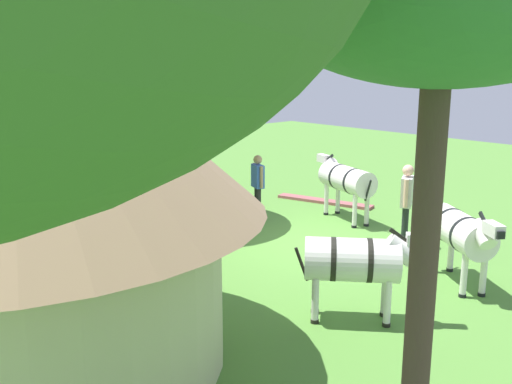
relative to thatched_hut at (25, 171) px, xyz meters
The scene contains 15 objects.
ground_plane 6.97m from the thatched_hut, 79.46° to the right, with size 36.00×36.00×0.00m, color #4E8233.
thatched_hut is the anchor object (origin of this frame).
shade_umbrella 6.86m from the thatched_hut, 49.48° to the right, with size 3.81×3.81×3.44m.
patio_dining_table 7.12m from the thatched_hut, 49.48° to the right, with size 1.56×1.14×0.74m.
patio_chair_near_lawn 6.32m from the thatched_hut, 41.64° to the right, with size 0.44×0.42×0.90m.
patio_chair_near_hut 6.31m from the thatched_hut, 57.20° to the right, with size 0.49×0.50×0.90m.
patio_chair_west_end 8.04m from the thatched_hut, 56.09° to the right, with size 0.48×0.46×0.90m.
patio_chair_east_end 7.91m from the thatched_hut, 41.86° to the right, with size 0.46×0.48×0.90m.
guest_beside_umbrella 5.28m from the thatched_hut, 55.70° to the right, with size 0.30×0.55×1.57m.
guest_behind_table 7.83m from the thatched_hut, 64.38° to the right, with size 0.55×0.35×1.61m.
standing_watcher 7.93m from the thatched_hut, 93.11° to the right, with size 0.43×0.57×1.77m.
zebra_nearest_camera 8.76m from the thatched_hut, 78.13° to the right, with size 2.30×1.12×1.57m.
zebra_by_umbrella 4.82m from the thatched_hut, 115.72° to the right, with size 1.70×1.57×1.49m.
zebra_toward_hut 7.17m from the thatched_hut, 109.41° to the right, with size 1.93×1.50×1.51m.
brick_patio_kerb 10.26m from the thatched_hut, 70.84° to the right, with size 2.80×0.36×0.08m, color #975152.
Camera 1 is at (-8.26, 8.94, 3.93)m, focal length 40.58 mm.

